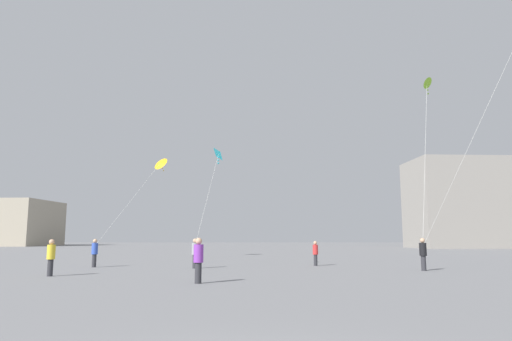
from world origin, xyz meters
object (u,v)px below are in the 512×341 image
object	(u,v)px
person_in_purple	(198,258)
kite_cyan_delta	(218,156)
kite_amber_diamond	(160,164)
person_in_grey	(195,252)
building_centre_hall	(459,204)
kite_lime_diamond	(427,86)
person_in_red	(315,252)
person_in_yellow	(51,256)
person_in_blue	(95,252)
person_in_black	(423,253)

from	to	relation	value
person_in_purple	kite_cyan_delta	size ratio (longest dim) A/B	0.31
person_in_purple	kite_amber_diamond	distance (m)	24.16
person_in_grey	building_centre_hall	world-z (taller)	building_centre_hall
kite_amber_diamond	kite_lime_diamond	distance (m)	23.52
building_centre_hall	person_in_grey	bearing A→B (deg)	-127.89
person_in_red	kite_lime_diamond	world-z (taller)	kite_lime_diamond
person_in_purple	building_centre_hall	xyz separation A→B (m)	(37.42, 58.55, 6.46)
kite_lime_diamond	building_centre_hall	size ratio (longest dim) A/B	0.68
person_in_red	building_centre_hall	size ratio (longest dim) A/B	0.10
kite_amber_diamond	building_centre_hall	world-z (taller)	building_centre_hall
person_in_yellow	building_centre_hall	bearing A→B (deg)	-22.55
person_in_purple	person_in_yellow	distance (m)	8.25
person_in_purple	kite_lime_diamond	bearing A→B (deg)	-129.89
person_in_blue	building_centre_hall	xyz separation A→B (m)	(45.04, 48.59, 6.51)
person_in_grey	person_in_yellow	size ratio (longest dim) A/B	1.01
kite_amber_diamond	kite_cyan_delta	xyz separation A→B (m)	(6.28, -13.07, -1.60)
person_in_red	person_in_grey	xyz separation A→B (m)	(-7.55, -2.38, 0.10)
kite_amber_diamond	building_centre_hall	size ratio (longest dim) A/B	0.80
person_in_blue	kite_amber_diamond	distance (m)	14.36
person_in_black	person_in_grey	bearing A→B (deg)	22.00
person_in_red	building_centre_hall	xyz separation A→B (m)	(31.12, 47.31, 6.59)
kite_cyan_delta	person_in_purple	bearing A→B (deg)	-90.48
person_in_blue	person_in_yellow	xyz separation A→B (m)	(0.13, -6.50, 0.01)
kite_cyan_delta	building_centre_hall	world-z (taller)	building_centre_hall
person_in_grey	person_in_purple	size ratio (longest dim) A/B	0.97
person_in_yellow	kite_amber_diamond	bearing A→B (deg)	12.72
person_in_black	person_in_purple	bearing A→B (deg)	61.09
person_in_grey	kite_cyan_delta	size ratio (longest dim) A/B	0.30
person_in_blue	person_in_black	bearing A→B (deg)	100.51
person_in_red	person_in_grey	world-z (taller)	person_in_grey
person_in_black	building_centre_hall	size ratio (longest dim) A/B	0.11
person_in_yellow	kite_cyan_delta	distance (m)	11.10
person_in_red	kite_lime_diamond	distance (m)	13.25
person_in_yellow	building_centre_hall	size ratio (longest dim) A/B	0.11
person_in_red	kite_lime_diamond	bearing A→B (deg)	-100.29
person_in_black	kite_lime_diamond	world-z (taller)	kite_lime_diamond
person_in_yellow	kite_lime_diamond	distance (m)	24.77
person_in_blue	person_in_grey	size ratio (longest dim) A/B	0.98
kite_lime_diamond	person_in_red	bearing A→B (deg)	171.86
person_in_black	person_in_red	distance (m)	6.95
person_in_blue	person_in_yellow	world-z (taller)	person_in_yellow
person_in_grey	kite_cyan_delta	distance (m)	6.04
person_in_purple	kite_lime_diamond	size ratio (longest dim) A/B	0.16
person_in_purple	person_in_blue	bearing A→B (deg)	-38.93
person_in_grey	person_in_yellow	world-z (taller)	person_in_grey
person_in_black	kite_amber_diamond	world-z (taller)	kite_amber_diamond
person_in_black	kite_lime_diamond	xyz separation A→B (m)	(2.05, 3.29, 10.78)
person_in_black	kite_amber_diamond	size ratio (longest dim) A/B	0.14
person_in_purple	kite_lime_diamond	world-z (taller)	kite_lime_diamond
person_in_grey	person_in_purple	world-z (taller)	person_in_purple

